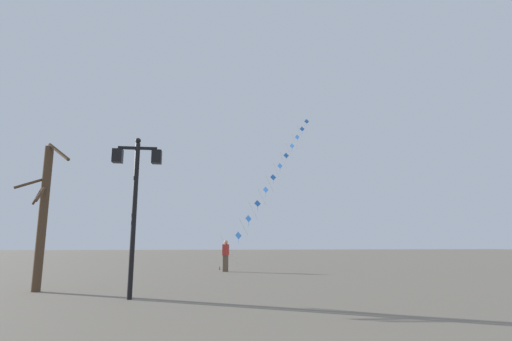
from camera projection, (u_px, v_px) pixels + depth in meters
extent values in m
plane|color=#756B5B|center=(211.00, 272.00, 21.16)|extent=(160.00, 160.00, 0.00)
cylinder|color=black|center=(134.00, 219.00, 11.33)|extent=(0.14, 0.14, 4.45)
sphere|color=black|center=(138.00, 141.00, 11.75)|extent=(0.16, 0.16, 0.16)
cube|color=black|center=(138.00, 148.00, 11.71)|extent=(1.12, 0.08, 0.08)
cube|color=black|center=(118.00, 156.00, 11.59)|extent=(0.28, 0.28, 0.40)
cube|color=beige|center=(118.00, 156.00, 11.59)|extent=(0.19, 0.19, 0.30)
cube|color=black|center=(157.00, 157.00, 11.74)|extent=(0.28, 0.28, 0.40)
cube|color=beige|center=(157.00, 157.00, 11.74)|extent=(0.19, 0.19, 0.30)
cylinder|color=brown|center=(220.00, 268.00, 23.22)|extent=(0.06, 0.06, 0.18)
cylinder|color=silver|center=(229.00, 250.00, 24.38)|extent=(1.27, 1.86, 1.87)
cylinder|color=silver|center=(244.00, 227.00, 26.24)|extent=(0.80, 1.17, 1.18)
cylinder|color=silver|center=(253.00, 211.00, 27.67)|extent=(0.80, 1.17, 1.18)
cylinder|color=silver|center=(262.00, 196.00, 29.11)|extent=(0.80, 1.17, 1.18)
cylinder|color=silver|center=(270.00, 183.00, 30.54)|extent=(0.80, 1.17, 1.18)
cylinder|color=silver|center=(277.00, 171.00, 31.97)|extent=(0.80, 1.17, 1.18)
cylinder|color=silver|center=(283.00, 161.00, 33.40)|extent=(0.80, 1.17, 1.18)
cylinder|color=silver|center=(289.00, 151.00, 34.84)|extent=(0.80, 1.17, 1.18)
cylinder|color=silver|center=(295.00, 141.00, 36.27)|extent=(0.80, 1.17, 1.18)
cylinder|color=silver|center=(300.00, 133.00, 37.70)|extent=(0.80, 1.17, 1.18)
cylinder|color=silver|center=(304.00, 125.00, 39.13)|extent=(0.80, 1.17, 1.18)
cube|color=blue|center=(238.00, 235.00, 25.52)|extent=(0.39, 0.31, 0.49)
cylinder|color=blue|center=(238.00, 241.00, 25.46)|extent=(0.03, 0.03, 0.31)
cube|color=blue|center=(248.00, 219.00, 26.96)|extent=(0.39, 0.32, 0.49)
cylinder|color=blue|center=(248.00, 224.00, 26.89)|extent=(0.03, 0.03, 0.34)
cube|color=blue|center=(258.00, 203.00, 28.39)|extent=(0.45, 0.21, 0.49)
cylinder|color=blue|center=(258.00, 209.00, 28.32)|extent=(0.04, 0.06, 0.35)
cube|color=blue|center=(266.00, 190.00, 29.82)|extent=(0.36, 0.35, 0.49)
cylinder|color=blue|center=(266.00, 195.00, 29.76)|extent=(0.03, 0.03, 0.34)
cube|color=blue|center=(273.00, 177.00, 31.26)|extent=(0.45, 0.21, 0.49)
cylinder|color=blue|center=(273.00, 182.00, 31.19)|extent=(0.04, 0.05, 0.34)
cube|color=blue|center=(280.00, 166.00, 32.69)|extent=(0.36, 0.34, 0.49)
cylinder|color=blue|center=(280.00, 170.00, 32.63)|extent=(0.03, 0.03, 0.26)
cube|color=blue|center=(286.00, 156.00, 34.12)|extent=(0.43, 0.26, 0.49)
cylinder|color=blue|center=(286.00, 159.00, 34.06)|extent=(0.03, 0.03, 0.25)
cube|color=blue|center=(292.00, 146.00, 35.55)|extent=(0.35, 0.36, 0.49)
cylinder|color=blue|center=(292.00, 150.00, 35.49)|extent=(0.03, 0.03, 0.33)
cube|color=blue|center=(297.00, 137.00, 36.99)|extent=(0.36, 0.35, 0.49)
cylinder|color=blue|center=(297.00, 141.00, 36.92)|extent=(0.03, 0.03, 0.31)
cube|color=blue|center=(302.00, 129.00, 38.42)|extent=(0.44, 0.24, 0.49)
cylinder|color=blue|center=(302.00, 133.00, 38.35)|extent=(0.04, 0.05, 0.37)
cube|color=blue|center=(307.00, 121.00, 39.85)|extent=(0.46, 0.20, 0.49)
cylinder|color=blue|center=(307.00, 124.00, 39.79)|extent=(0.03, 0.05, 0.24)
cube|color=brown|center=(226.00, 263.00, 21.83)|extent=(0.32, 0.36, 0.90)
cube|color=#B22D26|center=(226.00, 250.00, 21.97)|extent=(0.39, 0.45, 0.60)
sphere|color=tan|center=(226.00, 242.00, 22.04)|extent=(0.22, 0.22, 0.22)
cylinder|color=#B22D26|center=(227.00, 247.00, 22.20)|extent=(0.26, 0.39, 0.50)
cylinder|color=#4C3826|center=(43.00, 217.00, 13.10)|extent=(0.28, 0.28, 4.79)
cylinder|color=#4C3826|center=(59.00, 152.00, 13.11)|extent=(1.05, 1.01, 0.78)
cylinder|color=#4C3826|center=(31.00, 183.00, 13.04)|extent=(0.88, 0.52, 0.48)
cylinder|color=#4C3826|center=(41.00, 193.00, 12.77)|extent=(0.22, 1.04, 0.67)
cylinder|color=#4C3826|center=(40.00, 193.00, 13.55)|extent=(0.71, 0.76, 0.79)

